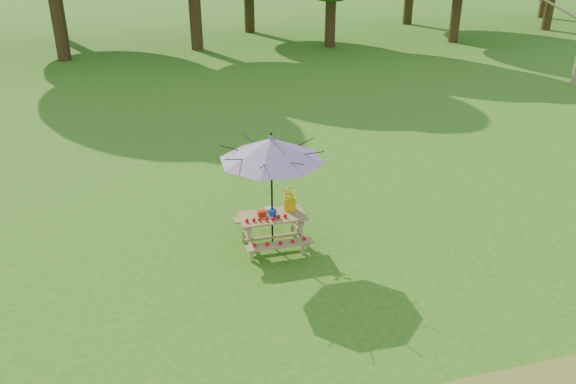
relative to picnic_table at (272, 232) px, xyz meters
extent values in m
plane|color=#276E15|center=(4.80, -1.78, -0.33)|extent=(120.00, 120.00, 0.00)
cube|color=olive|center=(0.00, 0.00, 0.32)|extent=(1.20, 0.62, 0.04)
cube|color=olive|center=(0.00, -0.55, 0.03)|extent=(1.20, 0.22, 0.04)
cube|color=olive|center=(0.00, 0.55, 0.03)|extent=(1.20, 0.22, 0.04)
cylinder|color=black|center=(0.00, 0.00, 0.80)|extent=(0.04, 0.04, 2.25)
cone|color=#217CBB|center=(0.00, 0.00, 1.62)|extent=(2.39, 2.39, 0.40)
sphere|color=#217CBB|center=(0.00, 0.00, 1.84)|extent=(0.08, 0.08, 0.08)
cube|color=#A9250D|center=(-0.19, 0.03, 0.39)|extent=(0.14, 0.12, 0.10)
cylinder|color=#13379A|center=(0.01, -0.04, 0.41)|extent=(0.13, 0.13, 0.13)
cube|color=beige|center=(-0.03, 0.18, 0.38)|extent=(0.13, 0.13, 0.07)
cylinder|color=gold|center=(0.38, 0.14, 0.46)|extent=(0.23, 0.23, 0.23)
imported|color=yellow|center=(0.38, 0.14, 0.68)|extent=(0.38, 0.35, 0.34)
camera|label=1|loc=(-2.14, -8.84, 5.01)|focal=35.00mm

